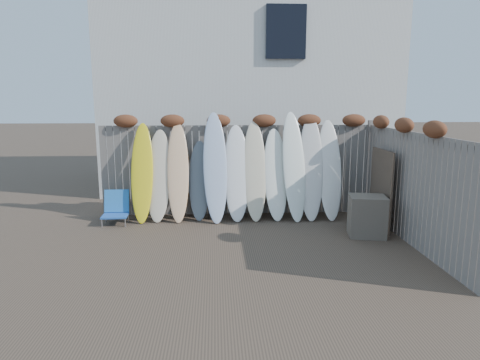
{
  "coord_description": "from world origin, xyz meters",
  "views": [
    {
      "loc": [
        -0.48,
        -7.04,
        2.57
      ],
      "look_at": [
        0.0,
        1.2,
        1.0
      ],
      "focal_mm": 32.0,
      "sensor_mm": 36.0,
      "label": 1
    }
  ],
  "objects": [
    {
      "name": "right_fence",
      "position": [
        2.99,
        0.25,
        1.14
      ],
      "size": [
        0.28,
        4.4,
        2.24
      ],
      "color": "slate",
      "rests_on": "ground"
    },
    {
      "name": "surfboard_6",
      "position": [
        0.36,
        1.97,
        1.05
      ],
      "size": [
        0.5,
        0.75,
        2.1
      ],
      "primitive_type": "ellipsoid",
      "rotation": [
        -0.31,
        0.0,
        0.01
      ],
      "color": "beige",
      "rests_on": "ground"
    },
    {
      "name": "surfboard_0",
      "position": [
        -2.03,
        1.96,
        1.04
      ],
      "size": [
        0.46,
        0.73,
        2.07
      ],
      "primitive_type": "ellipsoid",
      "rotation": [
        -0.31,
        0.0,
        -0.0
      ],
      "color": "yellow",
      "rests_on": "ground"
    },
    {
      "name": "surfboard_1",
      "position": [
        -1.69,
        2.0,
        0.96
      ],
      "size": [
        0.59,
        0.73,
        1.93
      ],
      "primitive_type": "ellipsoid",
      "rotation": [
        -0.31,
        0.0,
        -0.08
      ],
      "color": "beige",
      "rests_on": "ground"
    },
    {
      "name": "surfboard_7",
      "position": [
        0.81,
        1.96,
        0.97
      ],
      "size": [
        0.53,
        0.71,
        1.94
      ],
      "primitive_type": "ellipsoid",
      "rotation": [
        -0.31,
        0.0,
        0.04
      ],
      "color": "white",
      "rests_on": "ground"
    },
    {
      "name": "surfboard_5",
      "position": [
        -0.03,
        1.97,
        1.01
      ],
      "size": [
        0.54,
        0.72,
        2.02
      ],
      "primitive_type": "ellipsoid",
      "rotation": [
        -0.31,
        0.0,
        0.0
      ],
      "color": "white",
      "rests_on": "ground"
    },
    {
      "name": "surfboard_10",
      "position": [
        1.99,
        1.94,
        1.06
      ],
      "size": [
        0.5,
        0.75,
        2.13
      ],
      "primitive_type": "ellipsoid",
      "rotation": [
        -0.31,
        0.0,
        0.0
      ],
      "color": "white",
      "rests_on": "ground"
    },
    {
      "name": "surfboard_2",
      "position": [
        -1.28,
        1.97,
        1.04
      ],
      "size": [
        0.48,
        0.75,
        2.08
      ],
      "primitive_type": "ellipsoid",
      "rotation": [
        -0.31,
        0.0,
        0.04
      ],
      "color": "#F6BB79",
      "rests_on": "ground"
    },
    {
      "name": "surfboard_8",
      "position": [
        1.2,
        1.92,
        1.15
      ],
      "size": [
        0.56,
        0.85,
        2.3
      ],
      "primitive_type": "ellipsoid",
      "rotation": [
        -0.31,
        0.0,
        0.1
      ],
      "color": "white",
      "rests_on": "ground"
    },
    {
      "name": "beach_chair",
      "position": [
        -2.57,
        1.78,
        0.32
      ],
      "size": [
        0.53,
        0.56,
        0.68
      ],
      "color": "blue",
      "rests_on": "ground"
    },
    {
      "name": "surfboard_3",
      "position": [
        -0.82,
        2.04,
        0.84
      ],
      "size": [
        0.48,
        0.62,
        1.68
      ],
      "primitive_type": "ellipsoid",
      "rotation": [
        -0.31,
        0.0,
        -0.03
      ],
      "color": "slate",
      "rests_on": "ground"
    },
    {
      "name": "ground",
      "position": [
        0.0,
        0.0,
        0.0
      ],
      "size": [
        80.0,
        80.0,
        0.0
      ],
      "primitive_type": "plane",
      "color": "#493A2D"
    },
    {
      "name": "back_fence",
      "position": [
        0.06,
        2.39,
        1.18
      ],
      "size": [
        6.05,
        0.28,
        2.24
      ],
      "color": "slate",
      "rests_on": "ground"
    },
    {
      "name": "house",
      "position": [
        0.5,
        6.5,
        3.2
      ],
      "size": [
        8.5,
        5.5,
        6.33
      ],
      "color": "silver",
      "rests_on": "ground"
    },
    {
      "name": "surfboard_9",
      "position": [
        1.58,
        1.96,
        1.11
      ],
      "size": [
        0.58,
        0.82,
        2.21
      ],
      "primitive_type": "ellipsoid",
      "rotation": [
        -0.31,
        0.0,
        -0.09
      ],
      "color": "silver",
      "rests_on": "ground"
    },
    {
      "name": "wooden_crate",
      "position": [
        2.38,
        0.62,
        0.39
      ],
      "size": [
        0.75,
        0.66,
        0.78
      ],
      "primitive_type": "cube",
      "rotation": [
        0.0,
        0.0,
        -0.17
      ],
      "color": "brown",
      "rests_on": "ground"
    },
    {
      "name": "lattice_panel",
      "position": [
        2.8,
        1.09,
        0.8
      ],
      "size": [
        0.05,
        1.06,
        1.59
      ],
      "primitive_type": "cube",
      "rotation": [
        0.0,
        0.0,
        -0.01
      ],
      "color": "#4D372F",
      "rests_on": "ground"
    },
    {
      "name": "surfboard_4",
      "position": [
        -0.49,
        1.9,
        1.15
      ],
      "size": [
        0.56,
        0.84,
        2.3
      ],
      "primitive_type": "ellipsoid",
      "rotation": [
        -0.31,
        0.0,
        0.07
      ],
      "color": "#A3B7D8",
      "rests_on": "ground"
    }
  ]
}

